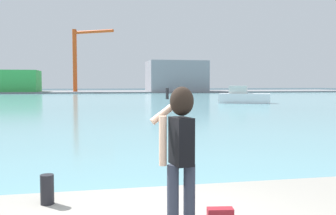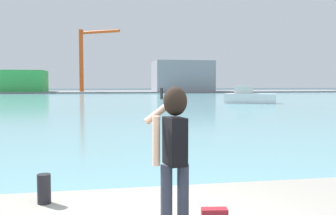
# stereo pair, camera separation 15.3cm
# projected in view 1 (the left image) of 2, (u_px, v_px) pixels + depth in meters

# --- Properties ---
(ground_plane) EXTENTS (220.00, 220.00, 0.00)m
(ground_plane) POSITION_uv_depth(u_px,v_px,m) (98.00, 100.00, 53.31)
(ground_plane) COLOR #334751
(harbor_water) EXTENTS (140.00, 100.00, 0.02)m
(harbor_water) POSITION_uv_depth(u_px,v_px,m) (98.00, 99.00, 55.26)
(harbor_water) COLOR #6BA8B2
(harbor_water) RESTS_ON ground_plane
(far_shore_dock) EXTENTS (140.00, 20.00, 0.35)m
(far_shore_dock) POSITION_uv_depth(u_px,v_px,m) (96.00, 92.00, 94.38)
(far_shore_dock) COLOR gray
(far_shore_dock) RESTS_ON ground_plane
(person_photographer) EXTENTS (0.53, 0.55, 1.74)m
(person_photographer) POSITION_uv_depth(u_px,v_px,m) (180.00, 144.00, 4.35)
(person_photographer) COLOR #2D3342
(person_photographer) RESTS_ON quay_promenade
(harbor_bollard) EXTENTS (0.20, 0.20, 0.44)m
(harbor_bollard) POSITION_uv_depth(u_px,v_px,m) (47.00, 189.00, 5.45)
(harbor_bollard) COLOR black
(harbor_bollard) RESTS_ON quay_promenade
(boat_moored) EXTENTS (6.08, 4.32, 2.06)m
(boat_moored) POSITION_uv_depth(u_px,v_px,m) (243.00, 97.00, 43.97)
(boat_moored) COLOR white
(boat_moored) RESTS_ON harbor_water
(warehouse_left) EXTENTS (11.20, 9.56, 5.03)m
(warehouse_left) POSITION_uv_depth(u_px,v_px,m) (14.00, 81.00, 87.27)
(warehouse_left) COLOR green
(warehouse_left) RESTS_ON far_shore_dock
(warehouse_right) EXTENTS (14.45, 10.32, 7.55)m
(warehouse_right) POSITION_uv_depth(u_px,v_px,m) (176.00, 76.00, 93.83)
(warehouse_right) COLOR gray
(warehouse_right) RESTS_ON far_shore_dock
(port_crane) EXTENTS (9.48, 6.20, 14.72)m
(port_crane) POSITION_uv_depth(u_px,v_px,m) (79.00, 53.00, 87.34)
(port_crane) COLOR #D84C19
(port_crane) RESTS_ON far_shore_dock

